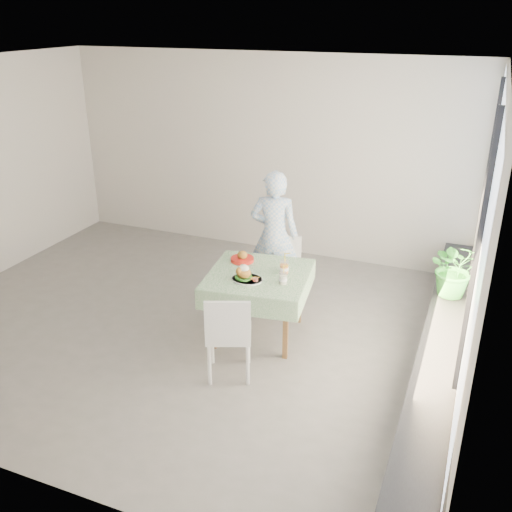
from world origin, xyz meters
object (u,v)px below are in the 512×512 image
at_px(diner, 274,235).
at_px(potted_plant, 456,268).
at_px(main_dish, 245,275).
at_px(chair_near, 229,350).
at_px(cafe_table, 259,297).
at_px(chair_far, 284,282).
at_px(juice_cup_orange, 284,268).

bearing_deg(diner, potted_plant, 164.55).
relative_size(diner, main_dish, 4.90).
bearing_deg(diner, chair_near, 85.98).
height_order(chair_near, diner, diner).
xyz_separation_m(cafe_table, potted_plant, (1.92, 0.76, 0.35)).
distance_m(chair_far, juice_cup_orange, 0.97).
bearing_deg(main_dish, cafe_table, 71.45).
relative_size(juice_cup_orange, potted_plant, 0.46).
height_order(cafe_table, chair_far, chair_far).
xyz_separation_m(juice_cup_orange, potted_plant, (1.67, 0.66, 0.00)).
bearing_deg(chair_far, diner, 149.21).
relative_size(main_dish, potted_plant, 0.53).
height_order(juice_cup_orange, potted_plant, potted_plant).
xyz_separation_m(main_dish, potted_plant, (1.99, 0.96, 0.01)).
height_order(chair_far, chair_near, chair_near).
bearing_deg(potted_plant, chair_far, 177.35).
relative_size(chair_far, juice_cup_orange, 2.80).
height_order(chair_near, main_dish, main_dish).
xyz_separation_m(chair_far, potted_plant, (1.94, -0.09, 0.56)).
bearing_deg(chair_near, diner, 96.33).
bearing_deg(chair_near, main_dish, 97.91).
height_order(chair_far, juice_cup_orange, juice_cup_orange).
bearing_deg(main_dish, chair_far, 87.06).
xyz_separation_m(chair_near, juice_cup_orange, (0.23, 0.90, 0.53)).
relative_size(chair_near, juice_cup_orange, 3.14).
distance_m(diner, juice_cup_orange, 0.95).
distance_m(chair_near, diner, 1.84).
xyz_separation_m(chair_far, diner, (-0.16, 0.10, 0.56)).
distance_m(cafe_table, main_dish, 0.40).
distance_m(diner, potted_plant, 2.11).
relative_size(cafe_table, chair_far, 1.46).
xyz_separation_m(cafe_table, diner, (-0.18, 0.95, 0.34)).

